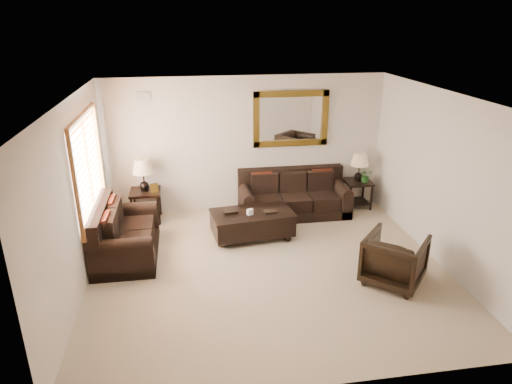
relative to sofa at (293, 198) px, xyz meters
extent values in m
cube|color=gray|center=(-0.89, -2.08, -0.32)|extent=(5.50, 5.00, 0.01)
cube|color=white|center=(-0.89, -2.08, 2.38)|extent=(5.50, 5.00, 0.01)
cube|color=beige|center=(-0.89, 0.42, 1.03)|extent=(5.50, 0.01, 2.70)
cube|color=beige|center=(-0.89, -4.58, 1.03)|extent=(5.50, 0.01, 2.70)
cube|color=beige|center=(-3.64, -2.08, 1.03)|extent=(0.01, 5.00, 2.70)
cube|color=beige|center=(1.86, -2.08, 1.03)|extent=(0.01, 5.00, 2.70)
cube|color=white|center=(-3.62, -1.18, 1.23)|extent=(0.01, 1.80, 1.50)
cube|color=brown|center=(-3.59, -1.18, 2.02)|extent=(0.06, 1.96, 0.08)
cube|color=brown|center=(-3.59, -1.18, 0.44)|extent=(0.06, 1.96, 0.08)
cube|color=brown|center=(-3.59, -2.12, 1.23)|extent=(0.06, 0.08, 1.50)
cube|color=brown|center=(-3.59, -0.24, 1.23)|extent=(0.06, 0.08, 1.50)
cube|color=brown|center=(-3.59, -1.18, 1.23)|extent=(0.05, 0.05, 1.50)
cube|color=#49330E|center=(0.00, 0.39, 1.53)|extent=(1.50, 0.06, 1.10)
cube|color=white|center=(0.00, 0.41, 1.53)|extent=(1.26, 0.01, 0.86)
cube|color=#999999|center=(-2.79, 0.40, 2.03)|extent=(0.25, 0.02, 0.18)
cube|color=black|center=(0.00, -0.06, -0.23)|extent=(2.15, 0.93, 0.18)
cube|color=black|center=(0.00, 0.30, 0.34)|extent=(2.15, 0.21, 0.44)
cube|color=black|center=(-0.57, -0.08, -0.01)|extent=(0.55, 0.76, 0.26)
cube|color=black|center=(0.00, -0.08, -0.01)|extent=(0.55, 0.76, 0.26)
cube|color=black|center=(0.57, -0.08, -0.01)|extent=(0.55, 0.76, 0.26)
cube|color=black|center=(-0.97, -0.06, -0.06)|extent=(0.21, 0.93, 0.52)
cylinder|color=black|center=(-0.97, -0.06, 0.20)|extent=(0.21, 0.91, 0.21)
cube|color=black|center=(0.97, -0.06, -0.06)|extent=(0.21, 0.93, 0.52)
cylinder|color=black|center=(0.97, -0.06, 0.20)|extent=(0.21, 0.91, 0.21)
cube|color=maroon|center=(-0.62, 0.12, 0.34)|extent=(0.41, 0.18, 0.42)
cube|color=maroon|center=(0.62, 0.12, 0.34)|extent=(0.41, 0.18, 0.42)
cube|color=black|center=(-3.13, -1.28, -0.23)|extent=(0.98, 1.64, 0.18)
cube|color=black|center=(-3.50, -1.28, 0.38)|extent=(0.23, 1.64, 0.46)
cube|color=black|center=(-3.11, -1.58, 0.01)|extent=(0.80, 0.57, 0.28)
cube|color=black|center=(-3.11, -0.98, 0.01)|extent=(0.80, 0.57, 0.28)
cube|color=black|center=(-3.13, -1.99, -0.05)|extent=(0.98, 0.23, 0.54)
cylinder|color=black|center=(-3.13, -1.99, 0.23)|extent=(0.96, 0.23, 0.23)
cube|color=black|center=(-3.13, -0.57, -0.05)|extent=(0.98, 0.23, 0.54)
cylinder|color=black|center=(-3.13, -0.57, 0.23)|extent=(0.96, 0.23, 0.23)
cube|color=maroon|center=(-3.31, -1.63, 0.37)|extent=(0.19, 0.43, 0.44)
cube|color=maroon|center=(-3.31, -0.93, 0.37)|extent=(0.19, 0.43, 0.44)
cube|color=black|center=(-2.89, 0.10, 0.27)|extent=(0.57, 0.57, 0.05)
cube|color=black|center=(-2.89, 0.10, -0.19)|extent=(0.48, 0.48, 0.03)
cylinder|color=black|center=(-3.14, -0.14, -0.03)|extent=(0.05, 0.05, 0.57)
cylinder|color=black|center=(-2.65, -0.14, -0.03)|extent=(0.05, 0.05, 0.57)
cylinder|color=black|center=(-3.14, 0.34, -0.03)|extent=(0.05, 0.05, 0.57)
cylinder|color=black|center=(-2.65, 0.34, -0.03)|extent=(0.05, 0.05, 0.57)
sphere|color=black|center=(-2.89, 0.10, 0.40)|extent=(0.18, 0.18, 0.18)
cylinder|color=black|center=(-2.89, 0.10, 0.59)|extent=(0.02, 0.02, 0.37)
cone|color=tan|center=(-2.89, 0.10, 0.80)|extent=(0.39, 0.39, 0.27)
cube|color=#49330E|center=(-2.71, 0.00, 0.39)|extent=(0.16, 0.10, 0.18)
cube|color=black|center=(1.39, 0.12, 0.23)|extent=(0.53, 0.53, 0.05)
cube|color=black|center=(1.39, 0.12, -0.20)|extent=(0.45, 0.45, 0.03)
cylinder|color=black|center=(1.16, -0.10, -0.05)|extent=(0.05, 0.05, 0.53)
cylinder|color=black|center=(1.61, -0.10, -0.05)|extent=(0.05, 0.05, 0.53)
cylinder|color=black|center=(1.16, 0.35, -0.05)|extent=(0.05, 0.05, 0.53)
cylinder|color=black|center=(1.61, 0.35, -0.05)|extent=(0.05, 0.05, 0.53)
sphere|color=black|center=(1.39, 0.12, 0.35)|extent=(0.16, 0.16, 0.16)
cylinder|color=black|center=(1.39, 0.12, 0.52)|extent=(0.02, 0.02, 0.34)
cone|color=tan|center=(1.39, 0.12, 0.72)|extent=(0.36, 0.36, 0.25)
sphere|color=black|center=(-1.57, -1.20, -0.27)|extent=(0.13, 0.13, 0.13)
sphere|color=black|center=(-0.38, -1.20, -0.27)|extent=(0.13, 0.13, 0.13)
sphere|color=black|center=(-1.57, -0.66, -0.27)|extent=(0.13, 0.13, 0.13)
sphere|color=black|center=(-0.38, -0.66, -0.27)|extent=(0.13, 0.13, 0.13)
cube|color=black|center=(-0.97, -0.93, -0.03)|extent=(1.48, 0.91, 0.40)
cube|color=black|center=(-0.97, -0.93, 0.15)|extent=(1.51, 0.93, 0.04)
cube|color=black|center=(-1.35, -0.87, 0.18)|extent=(0.25, 0.19, 0.03)
cube|color=black|center=(-0.65, -0.98, 0.18)|extent=(0.23, 0.17, 0.03)
cube|color=white|center=(-1.03, -1.03, 0.22)|extent=(0.11, 0.10, 0.11)
imported|color=black|center=(0.89, -2.73, 0.10)|extent=(1.11, 1.11, 0.83)
imported|color=#22541C|center=(1.50, 0.03, 0.36)|extent=(0.25, 0.28, 0.22)
camera|label=1|loc=(-2.07, -8.26, 3.43)|focal=32.00mm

